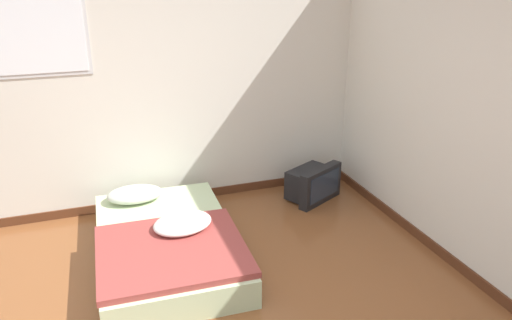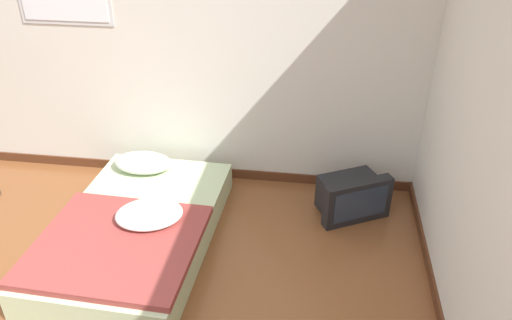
% 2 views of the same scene
% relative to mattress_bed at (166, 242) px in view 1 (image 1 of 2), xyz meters
% --- Properties ---
extents(wall_back, '(7.22, 0.08, 2.60)m').
position_rel_mattress_bed_xyz_m(wall_back, '(-0.18, 1.09, 1.14)').
color(wall_back, silver).
rests_on(wall_back, ground_plane).
extents(mattress_bed, '(1.19, 1.86, 0.38)m').
position_rel_mattress_bed_xyz_m(mattress_bed, '(0.00, 0.00, 0.00)').
color(mattress_bed, beige).
rests_on(mattress_bed, ground_plane).
extents(crt_tv, '(0.64, 0.56, 0.38)m').
position_rel_mattress_bed_xyz_m(crt_tv, '(1.67, 0.62, 0.03)').
color(crt_tv, black).
rests_on(crt_tv, ground_plane).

